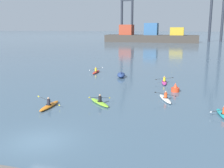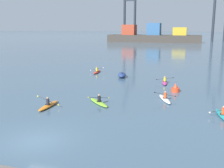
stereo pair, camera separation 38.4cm
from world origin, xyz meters
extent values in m
plane|color=#425B70|center=(0.00, 0.00, 0.00)|extent=(800.00, 800.00, 0.00)
cube|color=#38332D|center=(-7.93, 113.09, 1.63)|extent=(42.28, 9.78, 3.26)
cube|color=#993823|center=(-19.55, 113.09, 5.61)|extent=(5.92, 6.84, 4.70)
cube|color=#2D5684|center=(-7.93, 113.09, 5.96)|extent=(5.92, 6.84, 5.40)
cube|color=#B29323|center=(3.70, 113.09, 5.00)|extent=(5.92, 6.84, 3.49)
cylinder|color=#232833|center=(-25.16, 126.32, 11.94)|extent=(1.20, 1.20, 23.88)
cylinder|color=#232833|center=(-19.70, 126.32, 11.94)|extent=(1.20, 1.20, 23.88)
cube|color=#232833|center=(-22.43, 126.32, 20.30)|extent=(6.66, 0.90, 0.90)
cylinder|color=#232833|center=(18.35, 125.39, 13.71)|extent=(1.20, 1.20, 27.42)
ellipsoid|color=navy|center=(-0.16, 22.66, 0.35)|extent=(1.65, 2.78, 0.70)
cube|color=navy|center=(-0.16, 22.66, 0.73)|extent=(0.50, 1.91, 0.06)
cylinder|color=red|center=(7.66, 15.87, 0.23)|extent=(0.90, 0.90, 0.45)
cone|color=red|center=(7.66, 15.87, 0.73)|extent=(0.49, 0.49, 0.55)
ellipsoid|color=#7ABC2D|center=(1.08, 9.00, 0.13)|extent=(2.82, 2.84, 0.26)
torus|color=black|center=(1.15, 8.93, 0.27)|extent=(0.69, 0.69, 0.05)
cylinder|color=black|center=(1.15, 8.93, 0.51)|extent=(0.30, 0.30, 0.50)
sphere|color=tan|center=(1.15, 8.93, 0.86)|extent=(0.19, 0.19, 0.19)
cylinder|color=black|center=(1.12, 8.97, 0.61)|extent=(1.50, 1.49, 0.34)
ellipsoid|color=yellow|center=(0.38, 8.23, 0.76)|extent=(0.17, 0.16, 0.13)
ellipsoid|color=yellow|center=(1.85, 9.70, 0.46)|extent=(0.17, 0.16, 0.13)
ellipsoid|color=red|center=(-4.86, 25.36, 0.13)|extent=(0.80, 3.43, 0.26)
torus|color=black|center=(-4.85, 25.26, 0.27)|extent=(0.52, 0.52, 0.05)
cylinder|color=gold|center=(-4.85, 25.26, 0.51)|extent=(0.30, 0.30, 0.50)
sphere|color=tan|center=(-4.85, 25.26, 0.86)|extent=(0.19, 0.19, 0.19)
cylinder|color=black|center=(-4.86, 25.31, 0.61)|extent=(2.05, 0.16, 0.51)
ellipsoid|color=silver|center=(-5.88, 25.25, 0.37)|extent=(0.20, 0.05, 0.15)
ellipsoid|color=silver|center=(-3.84, 25.37, 0.85)|extent=(0.20, 0.05, 0.15)
ellipsoid|color=silver|center=(6.89, 11.99, 0.13)|extent=(1.78, 3.39, 0.26)
torus|color=black|center=(6.92, 11.90, 0.27)|extent=(0.63, 0.63, 0.05)
cylinder|color=#DB471E|center=(6.92, 11.90, 0.51)|extent=(0.30, 0.30, 0.50)
sphere|color=tan|center=(6.92, 11.90, 0.86)|extent=(0.19, 0.19, 0.19)
cylinder|color=black|center=(6.91, 11.95, 0.61)|extent=(1.94, 0.77, 0.47)
ellipsoid|color=black|center=(5.95, 11.58, 0.83)|extent=(0.20, 0.11, 0.14)
ellipsoid|color=black|center=(7.86, 12.32, 0.39)|extent=(0.20, 0.11, 0.14)
ellipsoid|color=orange|center=(-2.92, 6.78, 0.13)|extent=(0.65, 3.41, 0.26)
torus|color=black|center=(-2.92, 6.68, 0.27)|extent=(0.50, 0.50, 0.05)
cylinder|color=#23232D|center=(-2.92, 6.68, 0.51)|extent=(0.30, 0.30, 0.50)
sphere|color=tan|center=(-2.92, 6.68, 0.86)|extent=(0.19, 0.19, 0.19)
cylinder|color=black|center=(-2.92, 6.73, 0.61)|extent=(2.00, 0.07, 0.70)
ellipsoid|color=yellow|center=(-3.91, 6.71, 0.94)|extent=(0.21, 0.04, 0.16)
ellipsoid|color=yellow|center=(-1.92, 6.74, 0.28)|extent=(0.21, 0.04, 0.16)
ellipsoid|color=teal|center=(11.81, 8.24, 0.13)|extent=(1.21, 3.45, 0.26)
torus|color=black|center=(11.83, 8.14, 0.27)|extent=(0.57, 0.57, 0.05)
cylinder|color=#DB471E|center=(11.83, 8.14, 0.51)|extent=(0.30, 0.30, 0.50)
sphere|color=tan|center=(11.83, 8.14, 0.86)|extent=(0.19, 0.19, 0.19)
cylinder|color=black|center=(11.82, 8.19, 0.61)|extent=(2.02, 0.40, 0.54)
ellipsoid|color=silver|center=(10.82, 8.00, 0.35)|extent=(0.21, 0.08, 0.15)
ellipsoid|color=#C13384|center=(6.09, 20.22, 0.13)|extent=(0.95, 3.44, 0.26)
torus|color=black|center=(6.10, 20.12, 0.27)|extent=(0.54, 0.54, 0.05)
cylinder|color=gold|center=(6.10, 20.12, 0.51)|extent=(0.30, 0.30, 0.50)
sphere|color=tan|center=(6.10, 20.12, 0.86)|extent=(0.19, 0.19, 0.19)
cylinder|color=black|center=(6.10, 20.17, 0.61)|extent=(2.08, 0.25, 0.33)
ellipsoid|color=black|center=(5.06, 20.06, 0.46)|extent=(0.20, 0.06, 0.13)
ellipsoid|color=black|center=(7.13, 20.28, 0.76)|extent=(0.20, 0.06, 0.13)
camera|label=1|loc=(8.74, -14.10, 7.08)|focal=43.37mm
camera|label=2|loc=(9.11, -14.00, 7.08)|focal=43.37mm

